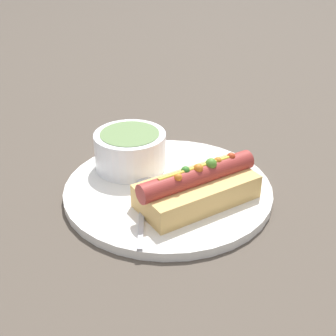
{
  "coord_description": "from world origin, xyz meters",
  "views": [
    {
      "loc": [
        -0.3,
        -0.48,
        0.37
      ],
      "look_at": [
        0.0,
        0.0,
        0.04
      ],
      "focal_mm": 50.0,
      "sensor_mm": 36.0,
      "label": 1
    }
  ],
  "objects": [
    {
      "name": "ground_plane",
      "position": [
        0.0,
        0.0,
        0.0
      ],
      "size": [
        4.0,
        4.0,
        0.0
      ],
      "primitive_type": "plane",
      "color": "#4C4238"
    },
    {
      "name": "dinner_plate",
      "position": [
        0.0,
        0.0,
        0.01
      ],
      "size": [
        0.3,
        0.3,
        0.01
      ],
      "color": "white",
      "rests_on": "ground_plane"
    },
    {
      "name": "hot_dog",
      "position": [
        0.01,
        -0.05,
        0.04
      ],
      "size": [
        0.17,
        0.08,
        0.06
      ],
      "rotation": [
        0.0,
        0.0,
        0.01
      ],
      "color": "#DBAD60",
      "rests_on": "dinner_plate"
    },
    {
      "name": "soup_bowl",
      "position": [
        -0.02,
        0.08,
        0.04
      ],
      "size": [
        0.11,
        0.11,
        0.06
      ],
      "color": "white",
      "rests_on": "dinner_plate"
    },
    {
      "name": "spoon",
      "position": [
        -0.04,
        0.0,
        0.02
      ],
      "size": [
        0.1,
        0.15,
        0.01
      ],
      "rotation": [
        0.0,
        0.0,
        1.03
      ],
      "color": "#B7B7BC",
      "rests_on": "dinner_plate"
    }
  ]
}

